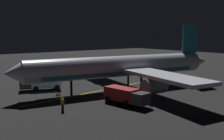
{
  "coord_description": "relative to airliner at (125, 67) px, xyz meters",
  "views": [
    {
      "loc": [
        -34.02,
        29.06,
        9.45
      ],
      "look_at": [
        0.0,
        2.0,
        3.5
      ],
      "focal_mm": 43.63,
      "sensor_mm": 36.0,
      "label": 1
    }
  ],
  "objects": [
    {
      "name": "apron_guide_stripe",
      "position": [
        1.64,
        4.62,
        -3.78
      ],
      "size": [
        3.46,
        26.9,
        0.01
      ],
      "primitive_type": "cube",
      "rotation": [
        0.0,
        0.0,
        0.12
      ],
      "color": "gold",
      "rests_on": "ground_plane"
    },
    {
      "name": "traffic_cone_near_right",
      "position": [
        2.63,
        11.21,
        -3.53
      ],
      "size": [
        0.5,
        0.5,
        0.55
      ],
      "color": "#EA590F",
      "rests_on": "ground_plane"
    },
    {
      "name": "ground_crew_worker",
      "position": [
        -5.01,
        14.38,
        -2.9
      ],
      "size": [
        0.4,
        0.4,
        1.74
      ],
      "color": "black",
      "rests_on": "ground_plane"
    },
    {
      "name": "airliner",
      "position": [
        0.0,
        0.0,
        0.0
      ],
      "size": [
        34.24,
        37.91,
        10.83
      ],
      "color": "silver",
      "rests_on": "ground_plane"
    },
    {
      "name": "traffic_cone_near_left",
      "position": [
        2.84,
        10.75,
        -3.53
      ],
      "size": [
        0.5,
        0.5,
        0.55
      ],
      "color": "#EA590F",
      "rests_on": "ground_plane"
    },
    {
      "name": "catering_truck",
      "position": [
        -7.34,
        6.29,
        -2.62
      ],
      "size": [
        6.74,
        2.93,
        2.16
      ],
      "color": "maroon",
      "rests_on": "ground_plane"
    },
    {
      "name": "ground_plane",
      "position": [
        0.12,
        0.62,
        -3.88
      ],
      "size": [
        180.0,
        180.0,
        0.2
      ],
      "primitive_type": "cube",
      "color": "black"
    },
    {
      "name": "baggage_truck",
      "position": [
        8.11,
        11.09,
        -2.49
      ],
      "size": [
        4.26,
        6.89,
        2.48
      ],
      "color": "silver",
      "rests_on": "ground_plane"
    }
  ]
}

